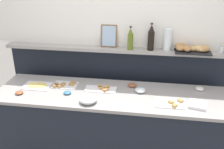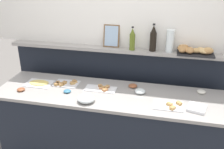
# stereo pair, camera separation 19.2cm
# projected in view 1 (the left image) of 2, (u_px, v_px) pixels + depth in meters

# --- Properties ---
(ground_plane) EXTENTS (12.00, 12.00, 0.00)m
(ground_plane) POSITION_uv_depth(u_px,v_px,m) (118.00, 131.00, 3.76)
(ground_plane) COLOR slate
(buffet_counter) EXTENTS (2.56, 0.70, 0.93)m
(buffet_counter) POSITION_uv_depth(u_px,v_px,m) (112.00, 128.00, 3.03)
(buffet_counter) COLOR black
(buffet_counter) RESTS_ON ground_plane
(back_ledge_unit) EXTENTS (2.76, 0.22, 1.30)m
(back_ledge_unit) POSITION_uv_depth(u_px,v_px,m) (118.00, 91.00, 3.42)
(back_ledge_unit) COLOR black
(back_ledge_unit) RESTS_ON ground_plane
(sandwich_platter_front) EXTENTS (0.35, 0.16, 0.04)m
(sandwich_platter_front) POSITION_uv_depth(u_px,v_px,m) (102.00, 89.00, 2.92)
(sandwich_platter_front) COLOR white
(sandwich_platter_front) RESTS_ON buffet_counter
(sandwich_platter_side) EXTENTS (0.28, 0.20, 0.04)m
(sandwich_platter_side) POSITION_uv_depth(u_px,v_px,m) (65.00, 85.00, 3.00)
(sandwich_platter_side) COLOR silver
(sandwich_platter_side) RESTS_ON buffet_counter
(sandwich_platter_rear) EXTENTS (0.29, 0.20, 0.04)m
(sandwich_platter_rear) POSITION_uv_depth(u_px,v_px,m) (171.00, 103.00, 2.63)
(sandwich_platter_rear) COLOR white
(sandwich_platter_rear) RESTS_ON buffet_counter
(cold_cuts_platter) EXTENTS (0.31, 0.22, 0.02)m
(cold_cuts_platter) POSITION_uv_depth(u_px,v_px,m) (37.00, 86.00, 2.99)
(cold_cuts_platter) COLOR white
(cold_cuts_platter) RESTS_ON buffet_counter
(glass_bowl_large) EXTENTS (0.18, 0.18, 0.07)m
(glass_bowl_large) POSITION_uv_depth(u_px,v_px,m) (88.00, 100.00, 2.65)
(glass_bowl_large) COLOR silver
(glass_bowl_large) RESTS_ON buffet_counter
(glass_bowl_medium) EXTENTS (0.12, 0.12, 0.05)m
(glass_bowl_medium) POSITION_uv_depth(u_px,v_px,m) (140.00, 90.00, 2.86)
(glass_bowl_medium) COLOR silver
(glass_bowl_medium) RESTS_ON buffet_counter
(condiment_bowl_teal) EXTENTS (0.10, 0.10, 0.03)m
(condiment_bowl_teal) POSITION_uv_depth(u_px,v_px,m) (132.00, 85.00, 2.99)
(condiment_bowl_teal) COLOR brown
(condiment_bowl_teal) RESTS_ON buffet_counter
(condiment_bowl_dark) EXTENTS (0.09, 0.09, 0.03)m
(condiment_bowl_dark) POSITION_uv_depth(u_px,v_px,m) (200.00, 89.00, 2.91)
(condiment_bowl_dark) COLOR silver
(condiment_bowl_dark) RESTS_ON buffet_counter
(condiment_bowl_red) EXTENTS (0.08, 0.08, 0.03)m
(condiment_bowl_red) POSITION_uv_depth(u_px,v_px,m) (67.00, 93.00, 2.82)
(condiment_bowl_red) COLOR teal
(condiment_bowl_red) RESTS_ON buffet_counter
(condiment_bowl_cream) EXTENTS (0.09, 0.09, 0.03)m
(condiment_bowl_cream) POSITION_uv_depth(u_px,v_px,m) (19.00, 93.00, 2.82)
(condiment_bowl_cream) COLOR brown
(condiment_bowl_cream) RESTS_ON buffet_counter
(napkin_stack) EXTENTS (0.21, 0.21, 0.03)m
(napkin_stack) POSITION_uv_depth(u_px,v_px,m) (198.00, 105.00, 2.59)
(napkin_stack) COLOR white
(napkin_stack) RESTS_ON buffet_counter
(olive_oil_bottle) EXTENTS (0.06, 0.06, 0.28)m
(olive_oil_bottle) POSITION_uv_depth(u_px,v_px,m) (130.00, 39.00, 3.00)
(olive_oil_bottle) COLOR #56661E
(olive_oil_bottle) RESTS_ON back_ledge_unit
(wine_bottle_dark) EXTENTS (0.08, 0.08, 0.32)m
(wine_bottle_dark) POSITION_uv_depth(u_px,v_px,m) (151.00, 38.00, 2.98)
(wine_bottle_dark) COLOR black
(wine_bottle_dark) RESTS_ON back_ledge_unit
(salt_shaker) EXTENTS (0.03, 0.03, 0.09)m
(salt_shaker) POSITION_uv_depth(u_px,v_px,m) (222.00, 49.00, 2.92)
(salt_shaker) COLOR white
(salt_shaker) RESTS_ON back_ledge_unit
(bread_basket) EXTENTS (0.43, 0.26, 0.08)m
(bread_basket) POSITION_uv_depth(u_px,v_px,m) (191.00, 48.00, 2.96)
(bread_basket) COLOR black
(bread_basket) RESTS_ON back_ledge_unit
(framed_picture) EXTENTS (0.19, 0.06, 0.27)m
(framed_picture) POSITION_uv_depth(u_px,v_px,m) (109.00, 36.00, 3.09)
(framed_picture) COLOR brown
(framed_picture) RESTS_ON back_ledge_unit
(water_carafe) EXTENTS (0.09, 0.09, 0.26)m
(water_carafe) POSITION_uv_depth(u_px,v_px,m) (168.00, 40.00, 2.96)
(water_carafe) COLOR silver
(water_carafe) RESTS_ON back_ledge_unit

